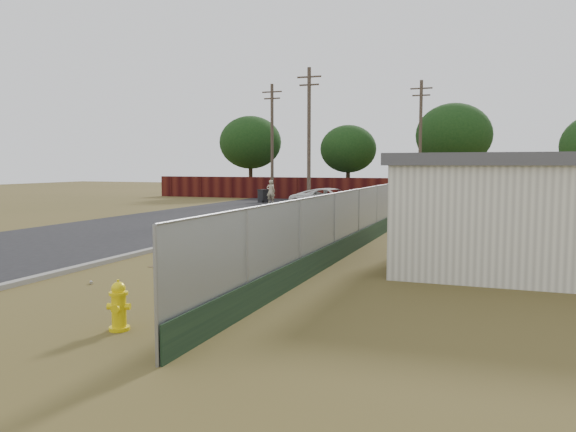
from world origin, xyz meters
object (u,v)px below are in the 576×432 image
at_px(pedestrian, 271,192).
at_px(trash_bin, 263,196).
at_px(fire_hydrant, 119,307).
at_px(pickup_truck, 332,200).
at_px(mailbox, 235,217).

relative_size(pedestrian, trash_bin, 1.74).
distance_m(fire_hydrant, pedestrian, 31.80).
relative_size(fire_hydrant, trash_bin, 0.89).
bearing_deg(pedestrian, pickup_truck, 124.46).
xyz_separation_m(fire_hydrant, mailbox, (-3.07, 10.86, 0.49)).
distance_m(fire_hydrant, mailbox, 11.30).
relative_size(fire_hydrant, pickup_truck, 0.17).
height_order(pickup_truck, pedestrian, pedestrian).
xyz_separation_m(mailbox, pickup_truck, (-0.22, 13.72, -0.18)).
height_order(fire_hydrant, pedestrian, pedestrian).
bearing_deg(trash_bin, fire_hydrant, -71.24).
relative_size(mailbox, trash_bin, 1.15).
xyz_separation_m(pickup_truck, pedestrian, (-6.33, 5.72, 0.15)).
distance_m(pickup_truck, pedestrian, 8.53).
relative_size(fire_hydrant, mailbox, 0.77).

